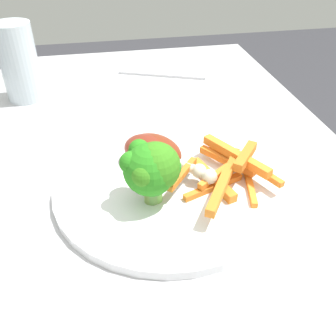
% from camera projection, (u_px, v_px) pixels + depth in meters
% --- Properties ---
extents(dining_table, '(1.20, 0.66, 0.71)m').
position_uv_depth(dining_table, '(149.00, 275.00, 0.50)').
color(dining_table, '#B7B7BC').
rests_on(dining_table, ground_plane).
extents(dinner_plate, '(0.30, 0.30, 0.01)m').
position_uv_depth(dinner_plate, '(168.00, 184.00, 0.48)').
color(dinner_plate, white).
rests_on(dinner_plate, dining_table).
extents(broccoli_floret_front, '(0.07, 0.06, 0.08)m').
position_uv_depth(broccoli_floret_front, '(153.00, 166.00, 0.42)').
color(broccoli_floret_front, '#79BE52').
rests_on(broccoli_floret_front, dinner_plate).
extents(broccoli_floret_middle, '(0.05, 0.06, 0.07)m').
position_uv_depth(broccoli_floret_middle, '(154.00, 173.00, 0.42)').
color(broccoli_floret_middle, '#73A754').
rests_on(broccoli_floret_middle, dinner_plate).
extents(broccoli_floret_back, '(0.06, 0.06, 0.08)m').
position_uv_depth(broccoli_floret_back, '(147.00, 168.00, 0.42)').
color(broccoli_floret_back, '#7EA24C').
rests_on(broccoli_floret_back, dinner_plate).
extents(carrot_fries_pile, '(0.15, 0.14, 0.04)m').
position_uv_depth(carrot_fries_pile, '(227.00, 171.00, 0.47)').
color(carrot_fries_pile, orange).
rests_on(carrot_fries_pile, dinner_plate).
extents(chicken_drumstick_near, '(0.13, 0.12, 0.04)m').
position_uv_depth(chicken_drumstick_near, '(157.00, 153.00, 0.50)').
color(chicken_drumstick_near, '#571C0E').
rests_on(chicken_drumstick_near, dinner_plate).
extents(chicken_drumstick_far, '(0.11, 0.11, 0.04)m').
position_uv_depth(chicken_drumstick_far, '(153.00, 153.00, 0.49)').
color(chicken_drumstick_far, '#581A11').
rests_on(chicken_drumstick_far, dinner_plate).
extents(fork, '(0.08, 0.18, 0.00)m').
position_uv_depth(fork, '(162.00, 75.00, 0.79)').
color(fork, silver).
rests_on(fork, dining_table).
extents(water_glass, '(0.07, 0.07, 0.14)m').
position_uv_depth(water_glass, '(19.00, 63.00, 0.66)').
color(water_glass, silver).
rests_on(water_glass, dining_table).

